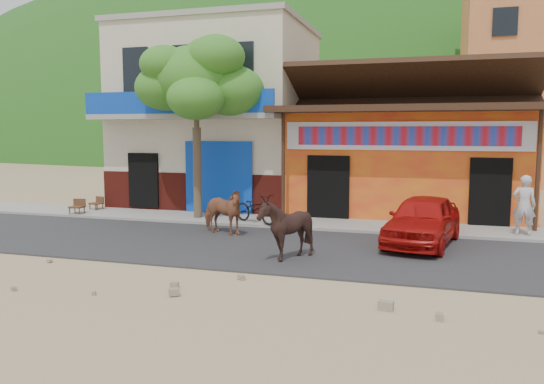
{
  "coord_description": "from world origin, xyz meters",
  "views": [
    {
      "loc": [
        2.84,
        -10.33,
        3.01
      ],
      "look_at": [
        -1.16,
        3.0,
        1.4
      ],
      "focal_mm": 35.0,
      "sensor_mm": 36.0,
      "label": 1
    }
  ],
  "objects_px": {
    "pedestrian": "(524,205)",
    "cafe_chair_left": "(96,198)",
    "cafe_chair_right": "(77,200)",
    "tree": "(197,127)",
    "cow_tan": "(222,211)",
    "scooter": "(256,208)",
    "red_car": "(423,220)",
    "cow_dark": "(286,229)"
  },
  "relations": [
    {
      "from": "cow_dark",
      "to": "red_car",
      "type": "xyz_separation_m",
      "value": [
        2.99,
        2.66,
        -0.08
      ]
    },
    {
      "from": "scooter",
      "to": "pedestrian",
      "type": "xyz_separation_m",
      "value": [
        7.74,
        0.28,
        0.38
      ]
    },
    {
      "from": "pedestrian",
      "to": "cafe_chair_left",
      "type": "distance_m",
      "value": 14.38
    },
    {
      "from": "pedestrian",
      "to": "red_car",
      "type": "bearing_deg",
      "value": 37.1
    },
    {
      "from": "cow_dark",
      "to": "pedestrian",
      "type": "xyz_separation_m",
      "value": [
        5.66,
        4.3,
        0.2
      ]
    },
    {
      "from": "tree",
      "to": "scooter",
      "type": "distance_m",
      "value": 3.4
    },
    {
      "from": "tree",
      "to": "cow_dark",
      "type": "xyz_separation_m",
      "value": [
        4.29,
        -4.52,
        -2.35
      ]
    },
    {
      "from": "pedestrian",
      "to": "cafe_chair_right",
      "type": "distance_m",
      "value": 14.36
    },
    {
      "from": "scooter",
      "to": "cafe_chair_right",
      "type": "distance_m",
      "value": 6.61
    },
    {
      "from": "red_car",
      "to": "cafe_chair_left",
      "type": "distance_m",
      "value": 11.95
    },
    {
      "from": "pedestrian",
      "to": "cafe_chair_right",
      "type": "height_order",
      "value": "pedestrian"
    },
    {
      "from": "tree",
      "to": "pedestrian",
      "type": "bearing_deg",
      "value": -1.24
    },
    {
      "from": "cafe_chair_left",
      "to": "cafe_chair_right",
      "type": "distance_m",
      "value": 1.12
    },
    {
      "from": "cow_tan",
      "to": "pedestrian",
      "type": "bearing_deg",
      "value": -58.34
    },
    {
      "from": "cow_tan",
      "to": "cafe_chair_right",
      "type": "xyz_separation_m",
      "value": [
        -6.11,
        1.6,
        -0.11
      ]
    },
    {
      "from": "cow_tan",
      "to": "pedestrian",
      "type": "relative_size",
      "value": 0.94
    },
    {
      "from": "pedestrian",
      "to": "cafe_chair_right",
      "type": "bearing_deg",
      "value": 6.6
    },
    {
      "from": "cow_tan",
      "to": "cow_dark",
      "type": "distance_m",
      "value": 3.53
    },
    {
      "from": "scooter",
      "to": "pedestrian",
      "type": "relative_size",
      "value": 1.05
    },
    {
      "from": "cow_tan",
      "to": "scooter",
      "type": "bearing_deg",
      "value": 1.5
    },
    {
      "from": "scooter",
      "to": "cafe_chair_right",
      "type": "height_order",
      "value": "cafe_chair_right"
    },
    {
      "from": "tree",
      "to": "cafe_chair_right",
      "type": "height_order",
      "value": "tree"
    },
    {
      "from": "cow_dark",
      "to": "scooter",
      "type": "relative_size",
      "value": 0.82
    },
    {
      "from": "tree",
      "to": "cow_tan",
      "type": "height_order",
      "value": "tree"
    },
    {
      "from": "scooter",
      "to": "cow_dark",
      "type": "bearing_deg",
      "value": -124.53
    },
    {
      "from": "cafe_chair_left",
      "to": "scooter",
      "type": "bearing_deg",
      "value": 6.85
    },
    {
      "from": "cafe_chair_left",
      "to": "tree",
      "type": "bearing_deg",
      "value": 8.44
    },
    {
      "from": "cow_tan",
      "to": "cafe_chair_right",
      "type": "bearing_deg",
      "value": 94.09
    },
    {
      "from": "cafe_chair_right",
      "to": "cafe_chair_left",
      "type": "bearing_deg",
      "value": 81.66
    },
    {
      "from": "tree",
      "to": "cow_tan",
      "type": "distance_m",
      "value": 3.63
    },
    {
      "from": "red_car",
      "to": "cafe_chair_left",
      "type": "bearing_deg",
      "value": 178.9
    },
    {
      "from": "tree",
      "to": "cafe_chair_left",
      "type": "height_order",
      "value": "tree"
    },
    {
      "from": "pedestrian",
      "to": "cafe_chair_left",
      "type": "xyz_separation_m",
      "value": [
        -14.35,
        0.84,
        -0.41
      ]
    },
    {
      "from": "cow_tan",
      "to": "cafe_chair_right",
      "type": "height_order",
      "value": "cow_tan"
    },
    {
      "from": "tree",
      "to": "cafe_chair_right",
      "type": "bearing_deg",
      "value": -173.52
    },
    {
      "from": "cow_dark",
      "to": "cafe_chair_left",
      "type": "height_order",
      "value": "cow_dark"
    },
    {
      "from": "cafe_chair_right",
      "to": "scooter",
      "type": "bearing_deg",
      "value": -8.34
    },
    {
      "from": "tree",
      "to": "pedestrian",
      "type": "distance_m",
      "value": 10.19
    },
    {
      "from": "cow_tan",
      "to": "tree",
      "type": "bearing_deg",
      "value": 57.97
    },
    {
      "from": "red_car",
      "to": "scooter",
      "type": "relative_size",
      "value": 2.16
    },
    {
      "from": "cow_dark",
      "to": "cafe_chair_right",
      "type": "height_order",
      "value": "cow_dark"
    },
    {
      "from": "pedestrian",
      "to": "tree",
      "type": "bearing_deg",
      "value": 4.22
    }
  ]
}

